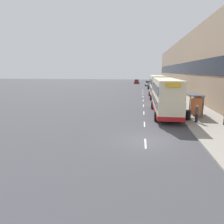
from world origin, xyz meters
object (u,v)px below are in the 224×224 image
(car_1, at_px, (151,86))
(car_2, at_px, (148,83))
(pedestrian_at_shelter, at_px, (179,105))
(pedestrian_1, at_px, (197,113))
(car_0, at_px, (137,81))
(litter_bin, at_px, (188,115))
(pedestrian_3, at_px, (176,102))
(pedestrian_4, at_px, (202,108))
(double_decker_bus_ahead, at_px, (157,86))
(bus_shelter, at_px, (194,100))
(double_decker_bus_near, at_px, (165,96))

(car_1, relative_size, car_2, 0.87)
(car_2, height_order, pedestrian_at_shelter, pedestrian_at_shelter)
(pedestrian_at_shelter, height_order, pedestrian_1, pedestrian_1)
(car_0, relative_size, litter_bin, 4.30)
(pedestrian_3, xyz_separation_m, pedestrian_4, (2.17, -4.72, -0.00))
(car_1, relative_size, pedestrian_4, 2.39)
(double_decker_bus_ahead, relative_size, car_0, 2.31)
(pedestrian_at_shelter, height_order, litter_bin, pedestrian_at_shelter)
(bus_shelter, xyz_separation_m, car_2, (-3.92, 48.32, -1.01))
(car_1, bearing_deg, car_0, 101.00)
(double_decker_bus_near, distance_m, car_1, 35.16)
(pedestrian_at_shelter, bearing_deg, car_2, 93.16)
(bus_shelter, distance_m, car_0, 60.87)
(car_2, relative_size, pedestrian_1, 2.52)
(double_decker_bus_near, xyz_separation_m, litter_bin, (2.08, -3.04, -1.62))
(car_1, distance_m, car_2, 12.94)
(car_1, distance_m, litter_bin, 38.23)
(double_decker_bus_near, xyz_separation_m, pedestrian_3, (2.07, 4.54, -1.32))
(pedestrian_3, bearing_deg, car_2, 93.54)
(pedestrian_1, bearing_deg, double_decker_bus_ahead, 97.56)
(car_2, height_order, litter_bin, car_2)
(double_decker_bus_near, height_order, litter_bin, double_decker_bus_near)
(bus_shelter, bearing_deg, pedestrian_1, -99.16)
(double_decker_bus_ahead, xyz_separation_m, car_0, (-5.02, 44.54, -1.43))
(double_decker_bus_near, xyz_separation_m, car_0, (-4.86, 60.05, -1.43))
(pedestrian_4, bearing_deg, car_0, 98.59)
(litter_bin, bearing_deg, car_1, 93.14)
(double_decker_bus_near, relative_size, pedestrian_3, 6.92)
(double_decker_bus_ahead, xyz_separation_m, pedestrian_4, (4.08, -15.70, -1.33))
(pedestrian_1, distance_m, pedestrian_4, 3.93)
(double_decker_bus_near, distance_m, car_0, 60.27)
(double_decker_bus_ahead, bearing_deg, bus_shelter, -78.76)
(double_decker_bus_near, height_order, car_1, double_decker_bus_near)
(pedestrian_1, distance_m, litter_bin, 1.07)
(litter_bin, bearing_deg, car_2, 93.02)
(pedestrian_at_shelter, distance_m, pedestrian_3, 3.13)
(double_decker_bus_ahead, distance_m, car_2, 32.58)
(pedestrian_at_shelter, distance_m, litter_bin, 4.46)
(car_1, height_order, pedestrian_4, pedestrian_4)
(car_2, height_order, pedestrian_3, car_2)
(car_2, relative_size, pedestrian_4, 2.75)
(double_decker_bus_near, relative_size, car_1, 2.91)
(bus_shelter, height_order, pedestrian_at_shelter, bus_shelter)
(car_1, height_order, litter_bin, car_1)
(car_0, height_order, car_1, car_0)
(double_decker_bus_ahead, bearing_deg, double_decker_bus_near, -90.60)
(double_decker_bus_ahead, relative_size, pedestrian_3, 6.50)
(car_2, bearing_deg, car_1, -87.33)
(pedestrian_1, height_order, pedestrian_4, pedestrian_1)
(double_decker_bus_near, distance_m, pedestrian_at_shelter, 2.73)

